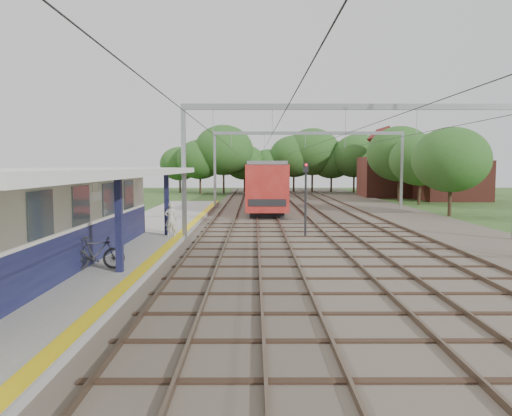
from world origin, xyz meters
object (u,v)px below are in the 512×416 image
object	(u,v)px
person	(171,219)
signal_post	(306,192)
bicycle	(96,253)
train	(263,180)

from	to	relation	value
person	signal_post	distance (m)	7.32
person	bicycle	bearing A→B (deg)	81.68
train	signal_post	world-z (taller)	train
train	person	bearing A→B (deg)	-99.66
bicycle	signal_post	distance (m)	13.02
train	bicycle	bearing A→B (deg)	-99.37
person	bicycle	world-z (taller)	person
bicycle	train	size ratio (longest dim) A/B	0.05
bicycle	signal_post	size ratio (longest dim) A/B	0.47
bicycle	train	distance (m)	38.62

